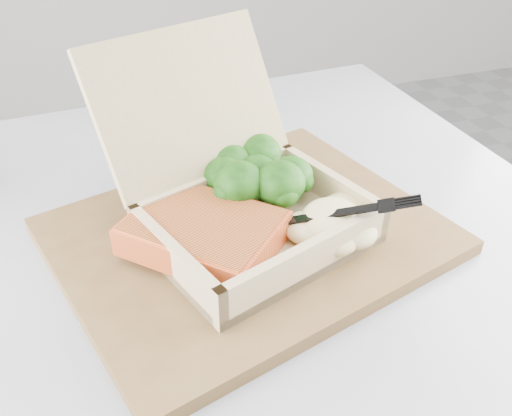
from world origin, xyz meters
name	(u,v)px	position (x,y,z in m)	size (l,w,h in m)	color
cafe_table	(220,382)	(-0.38, 0.16, 0.55)	(0.87, 0.87, 0.74)	black
serving_tray	(248,236)	(-0.33, 0.18, 0.75)	(0.37, 0.30, 0.02)	brown
takeout_container	(235,186)	(-0.34, 0.19, 0.80)	(0.27, 0.29, 0.18)	tan
salmon_fillet	(204,233)	(-0.38, 0.15, 0.78)	(0.11, 0.14, 0.03)	orange
broccoli_pile	(258,178)	(-0.31, 0.22, 0.79)	(0.12, 0.12, 0.04)	#2A7019
mashed_potatoes	(332,220)	(-0.26, 0.13, 0.78)	(0.10, 0.09, 0.03)	#F5E79E
plastic_fork	(308,213)	(-0.29, 0.13, 0.80)	(0.13, 0.07, 0.03)	black
receipt	(200,147)	(-0.33, 0.39, 0.74)	(0.07, 0.13, 0.00)	white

